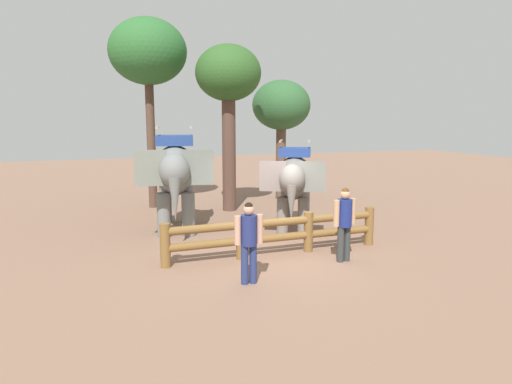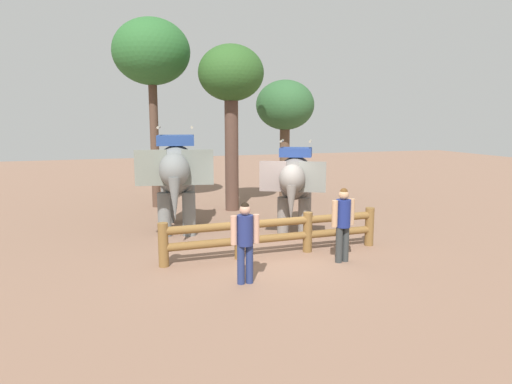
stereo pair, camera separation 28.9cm
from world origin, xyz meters
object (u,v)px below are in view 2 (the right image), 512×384
Objects in this scene: log_fence at (274,232)px; tree_far_right at (151,54)px; elephant_center at (295,180)px; tree_far_left at (231,80)px; elephant_near_left at (176,173)px; tree_back_center at (285,107)px; tourist_woman_in_black at (343,220)px; tourist_man_in_blue at (245,237)px.

tree_far_right is at bearing 106.22° from log_fence.
elephant_center is 0.46× the size of tree_far_right.
elephant_center is at bearing -74.60° from tree_far_left.
tree_back_center is at bearing 39.27° from elephant_near_left.
tree_back_center reaches higher than log_fence.
log_fence is at bearing -59.64° from elephant_near_left.
elephant_near_left is at bearing 162.05° from elephant_center.
log_fence is at bearing -123.95° from elephant_center.
tree_far_right is at bearing -178.18° from tree_back_center.
tree_far_left is (2.44, 2.55, 3.01)m from elephant_near_left.
elephant_center is 0.54× the size of tree_far_left.
tourist_woman_in_black is at bearing -82.66° from tree_far_left.
tree_back_center reaches higher than tourist_man_in_blue.
elephant_center is at bearing 87.88° from tourist_woman_in_black.
elephant_near_left is (-1.95, 3.34, 1.20)m from log_fence.
elephant_near_left is 2.19× the size of tourist_man_in_blue.
log_fence is 8.93m from tree_back_center.
tree_far_right reaches higher than tree_back_center.
elephant_near_left is 5.54m from tourist_woman_in_black.
log_fence is 4.05m from elephant_near_left.
tourist_man_in_blue is 0.25× the size of tree_far_right.
tourist_man_in_blue is at bearing -116.13° from tree_back_center.
tourist_woman_in_black is 0.30× the size of tree_far_left.
tree_far_left is at bearing 85.32° from log_fence.
elephant_center is 3.29m from tourist_woman_in_black.
tree_far_right is at bearing 112.67° from tourist_woman_in_black.
tourist_man_in_blue is at bearing -84.49° from tree_far_right.
log_fence is at bearing -94.68° from tree_far_left.
tree_back_center reaches higher than elephant_center.
tourist_man_in_blue reaches higher than log_fence.
tourist_man_in_blue is 0.35× the size of tree_back_center.
tourist_woman_in_black is at bearing -92.12° from elephant_center.
log_fence is at bearing 52.93° from tourist_man_in_blue.
log_fence is 2.17m from tourist_man_in_blue.
tree_far_left is 3.23m from tree_far_right.
log_fence is 1.52× the size of elephant_near_left.
elephant_near_left is at bearing -140.73° from tree_back_center.
tourist_man_in_blue is at bearing -127.07° from log_fence.
tree_back_center is at bearing 71.62° from elephant_center.
tourist_man_in_blue is at bearing -82.43° from elephant_near_left.
log_fence is 3.33× the size of tourist_man_in_blue.
tree_far_right is at bearing 92.97° from elephant_near_left.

